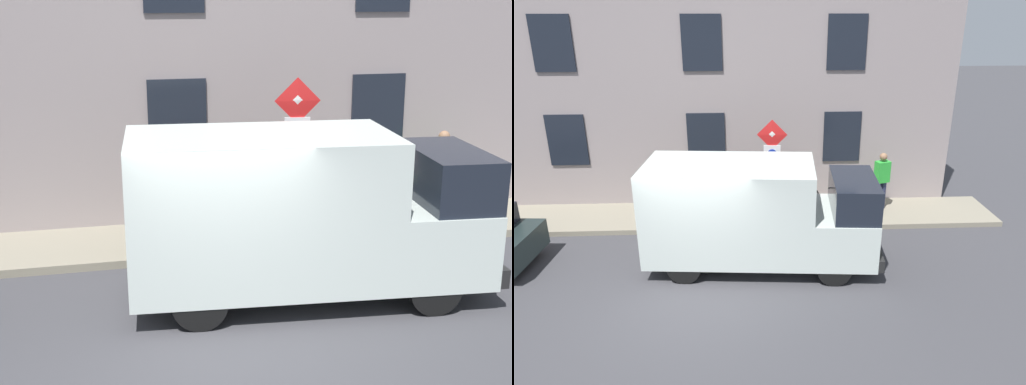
% 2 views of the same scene
% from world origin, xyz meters
% --- Properties ---
extents(ground_plane, '(80.00, 80.00, 0.00)m').
position_xyz_m(ground_plane, '(0.00, 0.00, 0.00)').
color(ground_plane, '#3C3B3F').
extents(sidewalk_slab, '(1.95, 16.57, 0.14)m').
position_xyz_m(sidewalk_slab, '(3.88, 0.00, 0.07)').
color(sidewalk_slab, gray).
rests_on(sidewalk_slab, ground_plane).
extents(building_facade, '(0.75, 14.57, 6.71)m').
position_xyz_m(building_facade, '(5.20, 0.00, 3.35)').
color(building_facade, gray).
rests_on(building_facade, ground_plane).
extents(sign_post_stacked, '(0.17, 0.56, 2.81)m').
position_xyz_m(sign_post_stacked, '(3.11, -1.84, 1.92)').
color(sign_post_stacked, '#474C47').
rests_on(sign_post_stacked, sidewalk_slab).
extents(delivery_van, '(2.42, 5.47, 2.50)m').
position_xyz_m(delivery_van, '(1.21, -1.37, 1.33)').
color(delivery_van, silver).
rests_on(delivery_van, ground_plane).
extents(bicycle_green, '(0.46, 1.71, 0.89)m').
position_xyz_m(bicycle_green, '(4.30, -2.45, 0.51)').
color(bicycle_green, black).
rests_on(bicycle_green, sidewalk_slab).
extents(bicycle_blue, '(0.46, 1.71, 0.89)m').
position_xyz_m(bicycle_blue, '(4.30, -1.60, 0.51)').
color(bicycle_blue, black).
rests_on(bicycle_blue, sidewalk_slab).
extents(bicycle_purple, '(0.46, 1.71, 0.89)m').
position_xyz_m(bicycle_purple, '(4.30, -0.74, 0.51)').
color(bicycle_purple, black).
rests_on(bicycle_purple, sidewalk_slab).
extents(pedestrian, '(0.37, 0.46, 1.72)m').
position_xyz_m(pedestrian, '(4.03, -5.08, 1.07)').
color(pedestrian, '#262B47').
rests_on(pedestrian, sidewalk_slab).
extents(litter_bin, '(0.44, 0.44, 0.90)m').
position_xyz_m(litter_bin, '(3.26, 0.59, 0.59)').
color(litter_bin, '#2D5133').
rests_on(litter_bin, sidewalk_slab).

